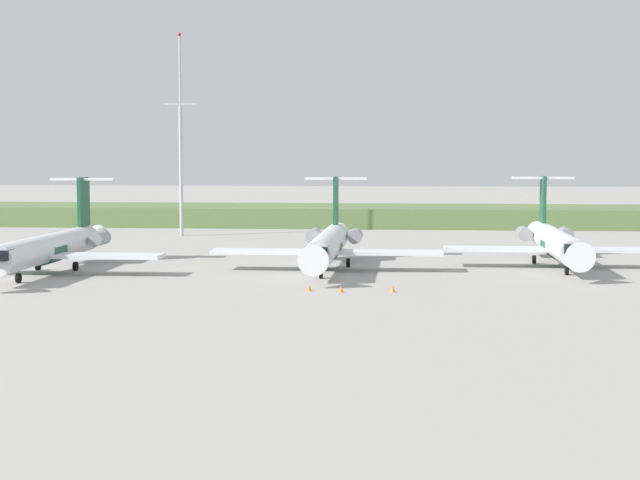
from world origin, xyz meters
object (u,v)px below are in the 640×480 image
(regional_jet_second, at_px, (328,244))
(safety_cone_mid_marker, at_px, (341,289))
(antenna_mast, at_px, (181,153))
(safety_cone_rear_marker, at_px, (393,289))
(regional_jet_nearest, at_px, (50,247))
(safety_cone_front_marker, at_px, (309,288))
(regional_jet_third, at_px, (555,241))

(regional_jet_second, bearing_deg, safety_cone_mid_marker, -81.78)
(antenna_mast, height_order, safety_cone_rear_marker, antenna_mast)
(regional_jet_nearest, distance_m, safety_cone_front_marker, 28.73)
(antenna_mast, bearing_deg, regional_jet_nearest, -93.27)
(regional_jet_third, xyz_separation_m, safety_cone_front_marker, (-23.24, -21.72, -2.26))
(regional_jet_nearest, relative_size, antenna_mast, 1.10)
(regional_jet_second, bearing_deg, regional_jet_nearest, -167.88)
(safety_cone_mid_marker, bearing_deg, regional_jet_third, 47.19)
(safety_cone_mid_marker, bearing_deg, regional_jet_second, 98.22)
(antenna_mast, bearing_deg, safety_cone_mid_marker, -65.06)
(regional_jet_nearest, height_order, antenna_mast, antenna_mast)
(antenna_mast, height_order, safety_cone_mid_marker, antenna_mast)
(regional_jet_third, xyz_separation_m, safety_cone_rear_marker, (-16.24, -21.72, -2.26))
(safety_cone_front_marker, bearing_deg, antenna_mast, 112.81)
(regional_jet_nearest, relative_size, safety_cone_front_marker, 56.36)
(regional_jet_nearest, relative_size, safety_cone_rear_marker, 56.36)
(safety_cone_rear_marker, bearing_deg, regional_jet_third, 53.23)
(safety_cone_mid_marker, relative_size, safety_cone_rear_marker, 1.00)
(regional_jet_second, bearing_deg, safety_cone_rear_marker, -68.13)
(regional_jet_second, relative_size, safety_cone_front_marker, 56.36)
(regional_jet_nearest, relative_size, regional_jet_second, 1.00)
(safety_cone_mid_marker, bearing_deg, antenna_mast, 114.94)
(antenna_mast, bearing_deg, safety_cone_front_marker, -67.19)
(safety_cone_front_marker, relative_size, safety_cone_rear_marker, 1.00)
(regional_jet_second, height_order, safety_cone_front_marker, regional_jet_second)
(regional_jet_second, bearing_deg, regional_jet_third, 11.77)
(regional_jet_third, xyz_separation_m, antenna_mast, (-47.01, 34.80, 9.12))
(regional_jet_third, bearing_deg, safety_cone_mid_marker, -132.81)
(regional_jet_second, relative_size, antenna_mast, 1.10)
(antenna_mast, bearing_deg, safety_cone_rear_marker, -61.44)
(regional_jet_nearest, xyz_separation_m, safety_cone_mid_marker, (29.07, -11.65, -2.26))
(regional_jet_third, relative_size, safety_cone_front_marker, 56.36)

